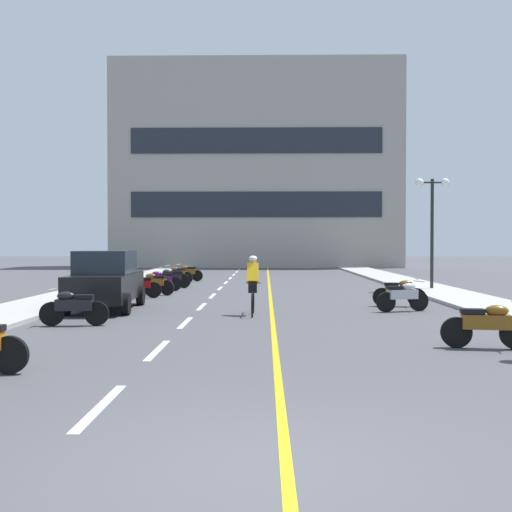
# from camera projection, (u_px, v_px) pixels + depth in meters

# --- Properties ---
(ground_plane) EXTENTS (140.00, 140.00, 0.00)m
(ground_plane) POSITION_uv_depth(u_px,v_px,m) (264.00, 290.00, 26.50)
(ground_plane) COLOR #47474C
(curb_left) EXTENTS (2.40, 72.00, 0.12)m
(curb_left) POSITION_uv_depth(u_px,v_px,m) (117.00, 284.00, 29.61)
(curb_left) COLOR #A8A8A3
(curb_left) RESTS_ON ground
(curb_right) EXTENTS (2.40, 72.00, 0.12)m
(curb_right) POSITION_uv_depth(u_px,v_px,m) (412.00, 284.00, 29.39)
(curb_right) COLOR #A8A8A3
(curb_right) RESTS_ON ground
(lane_dash_0) EXTENTS (0.14, 2.20, 0.01)m
(lane_dash_0) POSITION_uv_depth(u_px,v_px,m) (101.00, 406.00, 7.54)
(lane_dash_0) COLOR silver
(lane_dash_0) RESTS_ON ground
(lane_dash_1) EXTENTS (0.14, 2.20, 0.01)m
(lane_dash_1) POSITION_uv_depth(u_px,v_px,m) (158.00, 350.00, 11.54)
(lane_dash_1) COLOR silver
(lane_dash_1) RESTS_ON ground
(lane_dash_2) EXTENTS (0.14, 2.20, 0.01)m
(lane_dash_2) POSITION_uv_depth(u_px,v_px,m) (185.00, 323.00, 15.54)
(lane_dash_2) COLOR silver
(lane_dash_2) RESTS_ON ground
(lane_dash_3) EXTENTS (0.14, 2.20, 0.01)m
(lane_dash_3) POSITION_uv_depth(u_px,v_px,m) (202.00, 306.00, 19.54)
(lane_dash_3) COLOR silver
(lane_dash_3) RESTS_ON ground
(lane_dash_4) EXTENTS (0.14, 2.20, 0.01)m
(lane_dash_4) POSITION_uv_depth(u_px,v_px,m) (212.00, 296.00, 23.54)
(lane_dash_4) COLOR silver
(lane_dash_4) RESTS_ON ground
(lane_dash_5) EXTENTS (0.14, 2.20, 0.01)m
(lane_dash_5) POSITION_uv_depth(u_px,v_px,m) (220.00, 288.00, 27.53)
(lane_dash_5) COLOR silver
(lane_dash_5) RESTS_ON ground
(lane_dash_6) EXTENTS (0.14, 2.20, 0.01)m
(lane_dash_6) POSITION_uv_depth(u_px,v_px,m) (226.00, 283.00, 31.53)
(lane_dash_6) COLOR silver
(lane_dash_6) RESTS_ON ground
(lane_dash_7) EXTENTS (0.14, 2.20, 0.01)m
(lane_dash_7) POSITION_uv_depth(u_px,v_px,m) (230.00, 278.00, 35.53)
(lane_dash_7) COLOR silver
(lane_dash_7) RESTS_ON ground
(lane_dash_8) EXTENTS (0.14, 2.20, 0.01)m
(lane_dash_8) POSITION_uv_depth(u_px,v_px,m) (234.00, 275.00, 39.53)
(lane_dash_8) COLOR silver
(lane_dash_8) RESTS_ON ground
(lane_dash_9) EXTENTS (0.14, 2.20, 0.01)m
(lane_dash_9) POSITION_uv_depth(u_px,v_px,m) (237.00, 272.00, 43.53)
(lane_dash_9) COLOR silver
(lane_dash_9) RESTS_ON ground
(lane_dash_10) EXTENTS (0.14, 2.20, 0.01)m
(lane_dash_10) POSITION_uv_depth(u_px,v_px,m) (239.00, 269.00, 47.53)
(lane_dash_10) COLOR silver
(lane_dash_10) RESTS_ON ground
(lane_dash_11) EXTENTS (0.14, 2.20, 0.01)m
(lane_dash_11) POSITION_uv_depth(u_px,v_px,m) (241.00, 267.00, 51.53)
(lane_dash_11) COLOR silver
(lane_dash_11) RESTS_ON ground
(centre_line_yellow) EXTENTS (0.12, 66.00, 0.01)m
(centre_line_yellow) POSITION_uv_depth(u_px,v_px,m) (269.00, 285.00, 29.50)
(centre_line_yellow) COLOR gold
(centre_line_yellow) RESTS_ON ground
(office_building) EXTENTS (24.90, 6.93, 17.70)m
(office_building) POSITION_uv_depth(u_px,v_px,m) (257.00, 167.00, 53.73)
(office_building) COLOR #9E998E
(office_building) RESTS_ON ground
(street_lamp_mid) EXTENTS (1.46, 0.36, 4.73)m
(street_lamp_mid) POSITION_uv_depth(u_px,v_px,m) (432.00, 207.00, 25.97)
(street_lamp_mid) COLOR black
(street_lamp_mid) RESTS_ON curb_right
(parked_car_near) EXTENTS (2.11, 4.29, 1.82)m
(parked_car_near) POSITION_uv_depth(u_px,v_px,m) (106.00, 280.00, 18.52)
(parked_car_near) COLOR black
(parked_car_near) RESTS_ON ground
(motorcycle_1) EXTENTS (1.70, 0.60, 0.92)m
(motorcycle_1) POSITION_uv_depth(u_px,v_px,m) (487.00, 324.00, 11.71)
(motorcycle_1) COLOR black
(motorcycle_1) RESTS_ON ground
(motorcycle_2) EXTENTS (1.70, 0.60, 0.92)m
(motorcycle_2) POSITION_uv_depth(u_px,v_px,m) (74.00, 307.00, 14.94)
(motorcycle_2) COLOR black
(motorcycle_2) RESTS_ON ground
(motorcycle_3) EXTENTS (1.66, 0.74, 0.92)m
(motorcycle_3) POSITION_uv_depth(u_px,v_px,m) (403.00, 296.00, 18.08)
(motorcycle_3) COLOR black
(motorcycle_3) RESTS_ON ground
(motorcycle_4) EXTENTS (1.70, 0.60, 0.92)m
(motorcycle_4) POSITION_uv_depth(u_px,v_px,m) (400.00, 292.00, 19.55)
(motorcycle_4) COLOR black
(motorcycle_4) RESTS_ON ground
(motorcycle_5) EXTENTS (1.70, 0.60, 0.92)m
(motorcycle_5) POSITION_uv_depth(u_px,v_px,m) (138.00, 285.00, 22.60)
(motorcycle_5) COLOR black
(motorcycle_5) RESTS_ON ground
(motorcycle_6) EXTENTS (1.63, 0.81, 0.92)m
(motorcycle_6) POSITION_uv_depth(u_px,v_px,m) (155.00, 283.00, 24.02)
(motorcycle_6) COLOR black
(motorcycle_6) RESTS_ON ground
(motorcycle_7) EXTENTS (1.68, 0.66, 0.92)m
(motorcycle_7) POSITION_uv_depth(u_px,v_px,m) (161.00, 280.00, 25.83)
(motorcycle_7) COLOR black
(motorcycle_7) RESTS_ON ground
(motorcycle_8) EXTENTS (1.67, 0.69, 0.92)m
(motorcycle_8) POSITION_uv_depth(u_px,v_px,m) (171.00, 278.00, 27.50)
(motorcycle_8) COLOR black
(motorcycle_8) RESTS_ON ground
(motorcycle_9) EXTENTS (1.70, 0.60, 0.92)m
(motorcycle_9) POSITION_uv_depth(u_px,v_px,m) (172.00, 276.00, 28.98)
(motorcycle_9) COLOR black
(motorcycle_9) RESTS_ON ground
(motorcycle_10) EXTENTS (1.67, 0.70, 0.92)m
(motorcycle_10) POSITION_uv_depth(u_px,v_px,m) (177.00, 274.00, 31.06)
(motorcycle_10) COLOR black
(motorcycle_10) RESTS_ON ground
(motorcycle_11) EXTENTS (1.69, 0.62, 0.92)m
(motorcycle_11) POSITION_uv_depth(u_px,v_px,m) (187.00, 272.00, 32.85)
(motorcycle_11) COLOR black
(motorcycle_11) RESTS_ON ground
(cyclist_rider) EXTENTS (0.42, 1.77, 1.71)m
(cyclist_rider) POSITION_uv_depth(u_px,v_px,m) (253.00, 284.00, 17.24)
(cyclist_rider) COLOR black
(cyclist_rider) RESTS_ON ground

